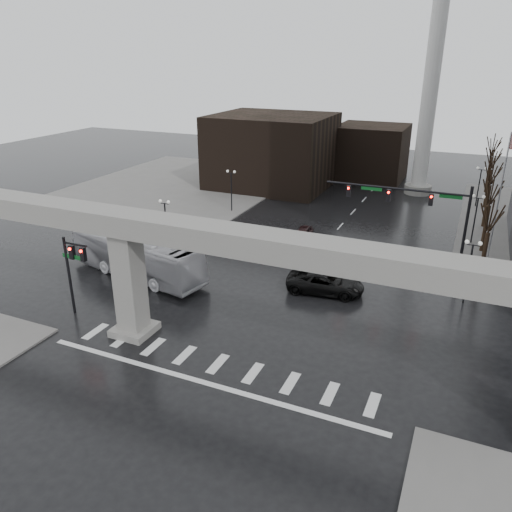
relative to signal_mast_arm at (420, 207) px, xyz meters
The scene contains 23 objects.
ground 21.64m from the signal_mast_arm, 115.57° to the right, with size 160.00×160.00×0.00m, color black.
sidewalk_nw 39.41m from the signal_mast_arm, 153.82° to the left, with size 28.00×36.00×0.15m, color slate.
elevated_guideway 20.35m from the signal_mast_arm, 112.35° to the right, with size 48.00×2.60×8.70m.
building_far_left 32.68m from the signal_mast_arm, 134.74° to the left, with size 16.00×14.00×10.00m, color black.
building_far_mid 35.02m from the signal_mast_arm, 108.32° to the left, with size 10.00×10.00×8.00m, color black.
smokestack 28.38m from the signal_mast_arm, 96.28° to the left, with size 3.60×3.60×30.00m.
signal_mast_arm is the anchor object (origin of this frame).
signal_left_pole 28.09m from the signal_mast_arm, 139.26° to the right, with size 2.30×0.30×6.00m.
flagpole_assembly 7.27m from the signal_mast_arm, 26.93° to the left, with size 2.06×0.12×12.00m.
lamp_right_0 6.99m from the signal_mast_arm, 46.80° to the right, with size 1.22×0.32×5.11m.
lamp_right_1 10.51m from the signal_mast_arm, 63.90° to the left, with size 1.22×0.32×5.11m.
lamp_right_2 23.75m from the signal_mast_arm, 79.01° to the left, with size 1.22×0.32×5.11m.
lamp_left_0 23.12m from the signal_mast_arm, 167.96° to the right, with size 1.22×0.32×5.11m.
lamp_left_1 24.42m from the signal_mast_arm, 157.75° to the left, with size 1.22×0.32×5.11m.
lamp_left_2 32.40m from the signal_mast_arm, 134.11° to the left, with size 1.22×0.32×5.11m.
tree_right_0 6.37m from the signal_mast_arm, ahead, with size 1.09×1.58×7.50m.
tree_right_1 9.57m from the signal_mast_arm, 52.50° to the left, with size 1.09×1.61×7.67m.
tree_right_2 16.45m from the signal_mast_arm, 70.00° to the left, with size 1.10×1.63×7.85m.
tree_right_3 24.04m from the signal_mast_arm, 76.58° to the left, with size 1.11×1.66×8.02m.
tree_right_4 31.83m from the signal_mast_arm, 79.94° to the left, with size 1.12×1.69×8.19m.
pickup_truck 10.66m from the signal_mast_arm, 127.99° to the right, with size 2.84×6.16×1.71m, color black.
city_bus 24.44m from the signal_mast_arm, 153.44° to the right, with size 3.17×13.57×3.78m, color #BDBCC1.
far_car 13.04m from the signal_mast_arm, 162.97° to the left, with size 1.53×3.80×1.29m, color black.
Camera 1 is at (12.78, -23.92, 17.92)m, focal length 35.00 mm.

